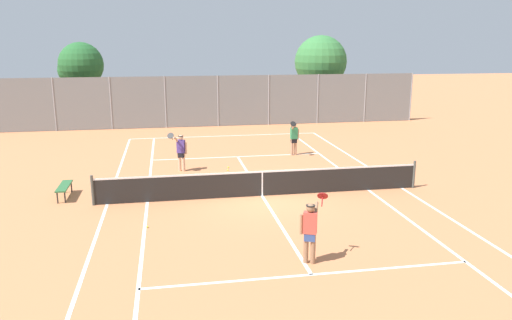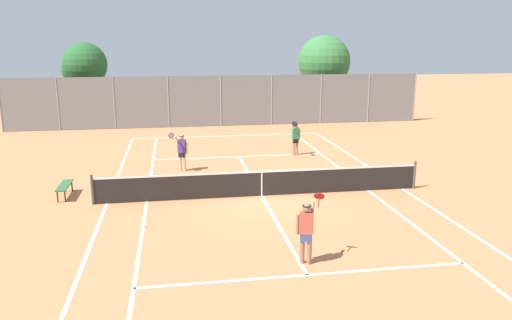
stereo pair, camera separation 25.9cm
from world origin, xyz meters
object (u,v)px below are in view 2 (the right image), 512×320
Objects in this scene: loose_tennis_ball_2 at (222,195)px; tree_behind_right at (325,63)px; loose_tennis_ball_3 at (229,167)px; player_near_side at (306,229)px; courtside_bench at (65,186)px; player_far_right at (295,137)px; player_far_left at (182,150)px; loose_tennis_ball_0 at (145,226)px; loose_tennis_ball_1 at (228,170)px; tree_behind_left at (83,66)px; tennis_net at (262,183)px.

loose_tennis_ball_2 is 0.01× the size of tree_behind_right.
loose_tennis_ball_2 is 4.10m from loose_tennis_ball_3.
courtside_bench is (-7.22, 6.81, -0.52)m from player_near_side.
player_far_left is at bearing -158.79° from player_far_right.
player_near_side is at bearing -107.85° from tree_behind_right.
player_near_side reaches higher than loose_tennis_ball_0.
tree_behind_right reaches higher than player_far_right.
player_far_left is at bearing 35.27° from courtside_bench.
tree_behind_left reaches higher than loose_tennis_ball_1.
loose_tennis_ball_3 is 16.28m from tree_behind_left.
player_near_side is 25.41m from tree_behind_left.
player_far_left is at bearing 106.53° from player_near_side.
loose_tennis_ball_2 is 5.72m from courtside_bench.
loose_tennis_ball_3 is at bearing -150.57° from player_far_right.
tree_behind_right reaches higher than courtside_bench.
loose_tennis_ball_1 is 6.87m from courtside_bench.
player_far_right is at bearing 34.40° from loose_tennis_ball_1.
loose_tennis_ball_0 is at bearing 142.28° from player_near_side.
tennis_net is 181.82× the size of loose_tennis_ball_2.
player_near_side is 5.37m from loose_tennis_ball_0.
tree_behind_left is (-6.12, 13.71, 2.95)m from player_far_left.
loose_tennis_ball_2 is 20.83m from tree_behind_right.
loose_tennis_ball_1 and loose_tennis_ball_3 have the same top height.
tennis_net reaches higher than loose_tennis_ball_3.
loose_tennis_ball_2 is at bearing 46.52° from loose_tennis_ball_0.
loose_tennis_ball_3 is (2.07, 0.19, -0.89)m from player_far_left.
tree_behind_left is (-8.11, 14.01, 3.85)m from loose_tennis_ball_1.
loose_tennis_ball_2 and loose_tennis_ball_3 have the same top height.
tree_behind_left reaches higher than loose_tennis_ball_0.
player_near_side is at bearing -43.32° from courtside_bench.
courtside_bench reaches higher than loose_tennis_ball_1.
tree_behind_right is (9.36, 18.20, 3.87)m from loose_tennis_ball_2.
player_far_right is (2.80, 6.28, 0.42)m from tennis_net.
tree_behind_left is at bearing 96.22° from courtside_bench.
loose_tennis_ball_0 is 1.00× the size of loose_tennis_ball_1.
courtside_bench is at bearing -153.14° from loose_tennis_ball_3.
loose_tennis_ball_3 is at bearing -121.41° from tree_behind_right.
player_near_side is 12.31m from player_far_right.
loose_tennis_ball_3 is at bearing 5.11° from player_far_left.
loose_tennis_ball_1 is at bearing 79.94° from loose_tennis_ball_2.
courtside_bench reaches higher than loose_tennis_ball_2.
tree_behind_left is at bearing 135.40° from player_far_right.
loose_tennis_ball_3 is (3.33, 6.80, 0.00)m from loose_tennis_ball_0.
loose_tennis_ball_3 is (-0.72, 4.29, -0.48)m from tennis_net.
tennis_net is 5.76m from player_near_side.
player_near_side is 6.26m from loose_tennis_ball_2.
tennis_net is 4.38m from loose_tennis_ball_3.
player_near_side is 26.88× the size of loose_tennis_ball_3.
loose_tennis_ball_3 is at bearing 63.89° from loose_tennis_ball_0.
tree_behind_left is (-1.82, 16.75, 3.47)m from courtside_bench.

